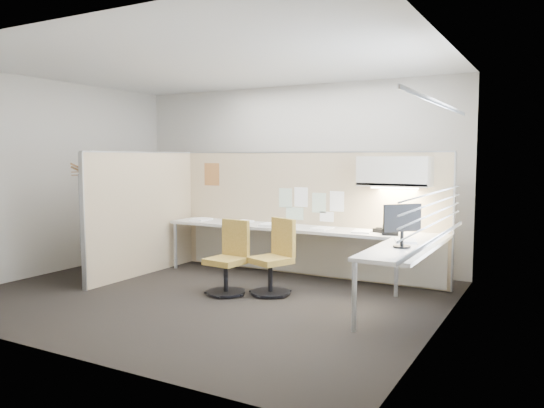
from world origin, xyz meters
The scene contains 27 objects.
floor centered at (0.00, 0.00, -0.01)m, with size 5.50×4.50×0.01m, color black.
ceiling centered at (0.00, 0.00, 2.80)m, with size 5.50×4.50×0.01m, color white.
wall_back centered at (0.00, 2.25, 1.40)m, with size 5.50×0.02×2.80m, color beige.
wall_front centered at (0.00, -2.25, 1.40)m, with size 5.50×0.02×2.80m, color beige.
wall_left centered at (-2.75, 0.00, 1.40)m, with size 0.02×4.50×2.80m, color beige.
wall_right centered at (2.75, 0.00, 1.40)m, with size 0.02×4.50×2.80m, color beige.
window_pane centered at (2.73, 0.00, 1.55)m, with size 0.01×2.80×1.30m, color #ACBBC8.
partition_back centered at (0.55, 1.60, 0.88)m, with size 4.10×0.06×1.75m, color #C3AF87.
partition_left centered at (-1.50, 0.50, 0.88)m, with size 0.06×2.20×1.75m, color #C3AF87.
desk centered at (0.93, 1.13, 0.60)m, with size 4.00×2.07×0.73m.
overhead_bin centered at (1.90, 1.39, 1.51)m, with size 0.90×0.36×0.38m, color beige.
task_light_strip centered at (1.90, 1.39, 1.30)m, with size 0.60×0.06×0.02m, color #FFEABF.
pinned_papers centered at (0.63, 1.57, 1.03)m, with size 1.01×0.00×0.47m.
poster centered at (-1.05, 1.57, 1.42)m, with size 0.28×0.00×0.35m, color orange.
chair_left centered at (0.19, 0.17, 0.42)m, with size 0.47×0.48×0.90m.
chair_right centered at (0.70, 0.42, 0.43)m, with size 0.56×0.58×0.92m.
monitor centered at (2.30, 0.31, 1.00)m, with size 0.33×0.34×0.46m.
phone centered at (1.92, 1.17, 0.78)m, with size 0.25×0.24×0.12m.
stapler centered at (1.73, 1.28, 0.76)m, with size 0.14×0.04×0.05m, color black.
tape_dispenser centered at (1.74, 1.33, 0.76)m, with size 0.10×0.06×0.06m, color black.
coat_hook centered at (-1.58, -0.49, 1.42)m, with size 0.18×0.43×1.31m.
paper_stack_0 centered at (-1.04, 1.27, 0.74)m, with size 0.23×0.30×0.03m, color white.
paper_stack_1 centered at (-0.36, 1.34, 0.74)m, with size 0.23×0.30×0.02m, color white.
paper_stack_2 centered at (0.22, 1.16, 0.75)m, with size 0.23×0.30×0.04m, color white.
paper_stack_3 centered at (0.95, 1.27, 0.74)m, with size 0.23×0.30×0.01m, color white.
paper_stack_4 centered at (1.54, 1.22, 0.74)m, with size 0.23×0.30×0.02m, color white.
paper_stack_5 centered at (2.23, 0.73, 0.74)m, with size 0.23×0.30×0.02m, color white.
Camera 1 is at (3.78, -5.24, 1.70)m, focal length 35.00 mm.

